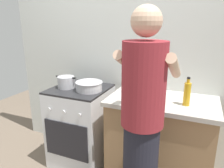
{
  "coord_description": "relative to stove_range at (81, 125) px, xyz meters",
  "views": [
    {
      "loc": [
        0.84,
        -1.74,
        1.59
      ],
      "look_at": [
        0.05,
        0.12,
        1.0
      ],
      "focal_mm": 33.84,
      "sensor_mm": 36.0,
      "label": 1
    }
  ],
  "objects": [
    {
      "name": "oil_bottle",
      "position": [
        1.12,
        -0.07,
        0.56
      ],
      "size": [
        0.06,
        0.06,
        0.25
      ],
      "color": "gold",
      "rests_on": "countertop"
    },
    {
      "name": "pot",
      "position": [
        -0.14,
        -0.05,
        0.51
      ],
      "size": [
        0.25,
        0.18,
        0.13
      ],
      "color": "#B2B2B7",
      "rests_on": "stove_range"
    },
    {
      "name": "utensil_crock",
      "position": [
        0.68,
        0.19,
        0.55
      ],
      "size": [
        0.1,
        0.1,
        0.33
      ],
      "color": "silver",
      "rests_on": "countertop"
    },
    {
      "name": "mixing_bowl",
      "position": [
        0.14,
        -0.03,
        0.5
      ],
      "size": [
        0.29,
        0.29,
        0.1
      ],
      "color": "#B7B7BC",
      "rests_on": "stove_range"
    },
    {
      "name": "spice_bottle",
      "position": [
        0.89,
        -0.06,
        0.49
      ],
      "size": [
        0.04,
        0.04,
        0.09
      ],
      "color": "silver",
      "rests_on": "countertop"
    },
    {
      "name": "countertop",
      "position": [
        0.9,
        0.0,
        0.0
      ],
      "size": [
        1.0,
        0.6,
        0.9
      ],
      "color": "#99724C",
      "rests_on": "ground"
    },
    {
      "name": "person",
      "position": [
        0.86,
        -0.56,
        0.41
      ],
      "size": [
        0.41,
        0.5,
        1.7
      ],
      "color": "black",
      "rests_on": "ground"
    },
    {
      "name": "back_wall",
      "position": [
        0.55,
        0.35,
        0.8
      ],
      "size": [
        3.2,
        0.1,
        2.5
      ],
      "color": "silver",
      "rests_on": "ground"
    },
    {
      "name": "stove_range",
      "position": [
        0.0,
        0.0,
        0.0
      ],
      "size": [
        0.6,
        0.62,
        0.9
      ],
      "color": "silver",
      "rests_on": "ground"
    }
  ]
}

